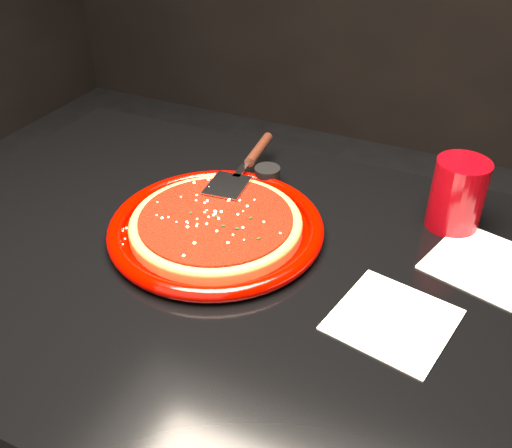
% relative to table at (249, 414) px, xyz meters
% --- Properties ---
extents(table, '(1.20, 0.80, 0.75)m').
position_rel_table_xyz_m(table, '(0.00, 0.00, 0.00)').
color(table, black).
rests_on(table, floor).
extents(plate, '(0.39, 0.39, 0.03)m').
position_rel_table_xyz_m(plate, '(-0.08, 0.05, 0.39)').
color(plate, '#7F0300').
rests_on(plate, table).
extents(pizza_crust, '(0.31, 0.31, 0.01)m').
position_rel_table_xyz_m(pizza_crust, '(-0.08, 0.05, 0.39)').
color(pizza_crust, brown).
rests_on(pizza_crust, plate).
extents(pizza_crust_rim, '(0.31, 0.31, 0.02)m').
position_rel_table_xyz_m(pizza_crust_rim, '(-0.08, 0.05, 0.40)').
color(pizza_crust_rim, brown).
rests_on(pizza_crust_rim, plate).
extents(pizza_sauce, '(0.28, 0.28, 0.01)m').
position_rel_table_xyz_m(pizza_sauce, '(-0.08, 0.05, 0.41)').
color(pizza_sauce, maroon).
rests_on(pizza_sauce, plate).
extents(parmesan_dusting, '(0.25, 0.25, 0.01)m').
position_rel_table_xyz_m(parmesan_dusting, '(-0.08, 0.05, 0.41)').
color(parmesan_dusting, '#F7E8BD').
rests_on(parmesan_dusting, plate).
extents(basil_flecks, '(0.23, 0.23, 0.00)m').
position_rel_table_xyz_m(basil_flecks, '(-0.08, 0.05, 0.41)').
color(basil_flecks, black).
rests_on(basil_flecks, plate).
extents(pizza_server, '(0.11, 0.29, 0.02)m').
position_rel_table_xyz_m(pizza_server, '(-0.11, 0.22, 0.42)').
color(pizza_server, silver).
rests_on(pizza_server, plate).
extents(cup, '(0.09, 0.09, 0.12)m').
position_rel_table_xyz_m(cup, '(0.27, 0.25, 0.44)').
color(cup, '#7D0309').
rests_on(cup, table).
extents(napkin_a, '(0.18, 0.18, 0.00)m').
position_rel_table_xyz_m(napkin_a, '(0.24, -0.03, 0.38)').
color(napkin_a, white).
rests_on(napkin_a, table).
extents(napkin_b, '(0.19, 0.20, 0.00)m').
position_rel_table_xyz_m(napkin_b, '(0.34, 0.16, 0.38)').
color(napkin_b, white).
rests_on(napkin_b, table).
extents(ramekin, '(0.06, 0.06, 0.04)m').
position_rel_table_xyz_m(ramekin, '(-0.07, 0.24, 0.39)').
color(ramekin, black).
rests_on(ramekin, table).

